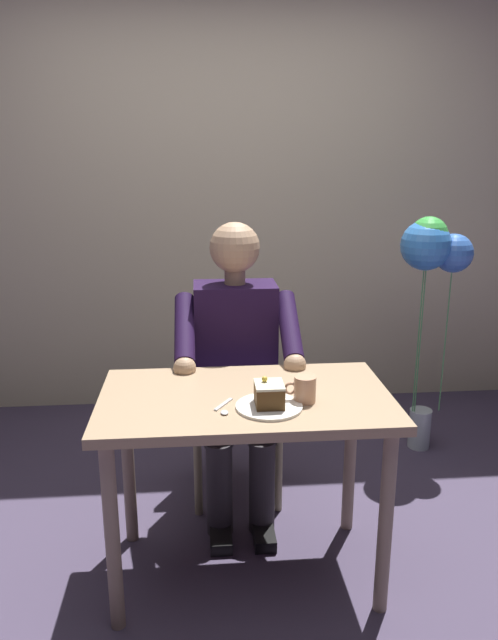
% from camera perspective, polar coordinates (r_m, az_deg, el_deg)
% --- Properties ---
extents(ground_plane, '(14.00, 14.00, 0.00)m').
position_cam_1_polar(ground_plane, '(2.52, -0.31, -22.88)').
color(ground_plane, '#433950').
extents(cafe_rear_panel, '(6.40, 0.12, 3.00)m').
position_cam_1_polar(cafe_rear_panel, '(3.70, -2.62, 14.62)').
color(cafe_rear_panel, beige).
rests_on(cafe_rear_panel, ground).
extents(dining_table, '(1.04, 0.60, 0.74)m').
position_cam_1_polar(dining_table, '(2.18, -0.33, -9.76)').
color(dining_table, tan).
rests_on(dining_table, ground).
extents(chair, '(0.42, 0.42, 0.91)m').
position_cam_1_polar(chair, '(2.83, -1.41, -6.43)').
color(chair, tan).
rests_on(chair, ground).
extents(seated_person, '(0.53, 0.58, 1.29)m').
position_cam_1_polar(seated_person, '(2.61, -1.20, -4.28)').
color(seated_person, '#201031').
rests_on(seated_person, ground).
extents(dessert_plate, '(0.23, 0.23, 0.01)m').
position_cam_1_polar(dessert_plate, '(2.03, 1.94, -8.30)').
color(dessert_plate, white).
rests_on(dessert_plate, dining_table).
extents(cake_slice, '(0.10, 0.11, 0.10)m').
position_cam_1_polar(cake_slice, '(2.02, 1.95, -7.13)').
color(cake_slice, '#553719').
rests_on(cake_slice, dessert_plate).
extents(coffee_cup, '(0.11, 0.08, 0.09)m').
position_cam_1_polar(coffee_cup, '(2.07, 5.34, -6.57)').
color(coffee_cup, tan).
rests_on(coffee_cup, dining_table).
extents(dessert_spoon, '(0.07, 0.14, 0.01)m').
position_cam_1_polar(dessert_spoon, '(2.02, -2.42, -8.50)').
color(dessert_spoon, silver).
rests_on(dessert_spoon, dining_table).
extents(balloon_display, '(0.37, 0.25, 1.27)m').
position_cam_1_polar(balloon_display, '(3.16, 17.15, 5.18)').
color(balloon_display, '#B2C1C6').
rests_on(balloon_display, ground).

